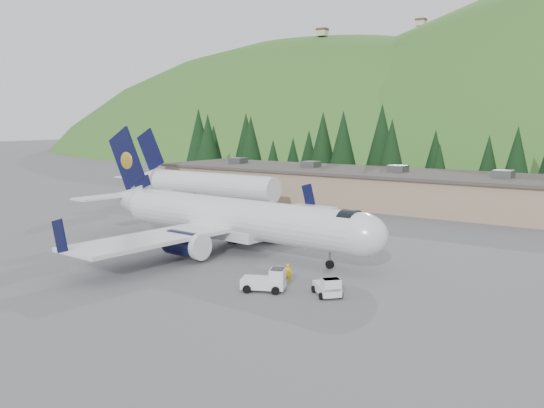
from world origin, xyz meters
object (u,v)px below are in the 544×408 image
at_px(terminal_building, 367,187).
at_px(ramp_worker, 288,273).
at_px(second_airliner, 198,183).
at_px(baggage_tug_b, 328,287).
at_px(baggage_tug_a, 267,281).
at_px(airliner, 228,218).

bearing_deg(terminal_building, ramp_worker, -70.80).
bearing_deg(terminal_building, second_airliner, -141.22).
xyz_separation_m(terminal_building, ramp_worker, (15.56, -44.70, -1.82)).
height_order(baggage_tug_b, terminal_building, terminal_building).
bearing_deg(baggage_tug_a, second_airliner, 113.83).
bearing_deg(baggage_tug_b, ramp_worker, -154.24).
relative_size(baggage_tug_a, baggage_tug_b, 1.21).
xyz_separation_m(second_airliner, baggage_tug_a, (35.40, -31.35, -2.55)).
bearing_deg(second_airliner, baggage_tug_b, -36.94).
distance_m(terminal_building, ramp_worker, 47.37).
bearing_deg(ramp_worker, second_airliner, -57.18).
height_order(second_airliner, terminal_building, second_airliner).
distance_m(baggage_tug_a, ramp_worker, 2.65).
bearing_deg(ramp_worker, baggage_tug_a, 70.00).
distance_m(airliner, baggage_tug_a, 15.08).
bearing_deg(airliner, ramp_worker, -26.56).
bearing_deg(terminal_building, baggage_tug_b, -66.57).
xyz_separation_m(airliner, baggage_tug_a, (11.53, -9.42, -2.43)).
relative_size(second_airliner, baggage_tug_a, 7.58).
bearing_deg(second_airliner, airliner, -42.58).
relative_size(baggage_tug_b, ramp_worker, 1.87).
relative_size(airliner, terminal_building, 0.51).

